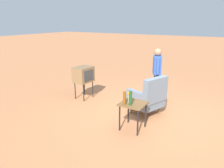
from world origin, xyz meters
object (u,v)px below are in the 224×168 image
Objects in this scene: armchair at (149,97)px; bottle_tall_amber at (124,98)px; flower_vase at (130,97)px; tv_on_stand at (84,75)px; person_standing at (157,72)px; bottle_wine_green at (130,98)px; side_table at (133,107)px.

bottle_tall_amber is (1.10, -0.15, 0.29)m from armchair.
bottle_tall_amber reaches higher than flower_vase.
tv_on_stand reaches higher than bottle_tall_amber.
person_standing is (-1.06, -0.17, 0.44)m from armchair.
bottle_wine_green is 0.13m from flower_vase.
side_table is at bearing 4.33° from person_standing.
tv_on_stand is at bearing -115.14° from side_table.
side_table is at bearing 142.04° from bottle_tall_amber.
bottle_tall_amber reaches higher than side_table.
flower_vase is (0.95, -0.09, 0.29)m from armchair.
armchair is 1.03× the size of tv_on_stand.
bottle_tall_amber is (0.04, -0.13, -0.01)m from bottle_wine_green.
flower_vase is at bearing -5.28° from armchair.
person_standing is 2.16m from bottle_tall_amber.
flower_vase is (-0.15, 0.06, -0.00)m from bottle_tall_amber.
armchair reaches higher than bottle_tall_amber.
armchair reaches higher than bottle_wine_green.
side_table is 2.03m from person_standing.
flower_vase is at bearing -151.39° from bottle_wine_green.
bottle_wine_green is at bearing 61.99° from tv_on_stand.
tv_on_stand is 0.63× the size of person_standing.
side_table is 2.14× the size of bottle_tall_amber.
side_table is 2.01× the size of bottle_wine_green.
tv_on_stand reaches higher than bottle_wine_green.
person_standing reaches higher than armchair.
bottle_tall_amber is 0.17m from flower_vase.
tv_on_stand is at bearing -118.01° from bottle_wine_green.
side_table is at bearing 105.79° from flower_vase.
tv_on_stand is at bearing -92.78° from armchair.
armchair is 1.16m from person_standing.
side_table is at bearing 64.86° from tv_on_stand.
bottle_wine_green is (1.06, -0.03, 0.30)m from armchair.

